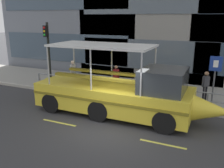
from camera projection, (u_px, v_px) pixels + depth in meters
ground_plane at (113, 126)px, 10.86m from camera, size 120.00×120.00×0.00m
sidewalk at (148, 91)px, 15.76m from camera, size 32.00×4.80×0.18m
curb_edge at (135, 103)px, 13.57m from camera, size 32.00×0.18×0.18m
lane_centreline at (106, 132)px, 10.27m from camera, size 25.80×0.12×0.01m
curb_guardrail at (128, 88)px, 13.91m from camera, size 12.92×0.09×0.90m
traffic_light_pole at (48, 48)px, 15.85m from camera, size 0.24×0.46×4.21m
parking_sign at (215, 72)px, 12.50m from camera, size 0.60×0.12×2.61m
duck_tour_boat at (123, 94)px, 11.88m from camera, size 9.57×2.69×3.43m
pedestrian_near_bow at (206, 83)px, 13.35m from camera, size 0.38×0.34×1.67m
pedestrian_mid_left at (150, 81)px, 14.11m from camera, size 0.31×0.38×1.57m
pedestrian_mid_right at (116, 76)px, 15.27m from camera, size 0.46×0.23×1.62m
pedestrian_near_stern at (73, 71)px, 16.08m from camera, size 0.24×0.51×1.78m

